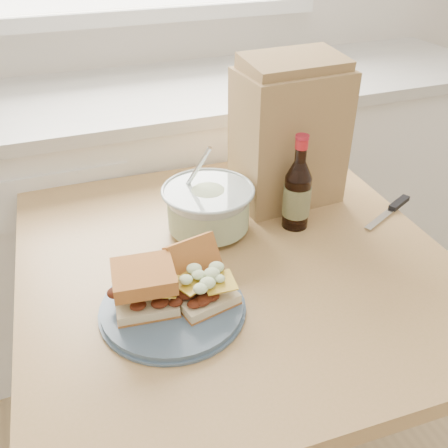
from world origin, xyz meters
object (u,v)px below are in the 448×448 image
object	(u,v)px
dining_table	(235,296)
plate	(173,307)
coleslaw_bowl	(208,210)
beer_bottle	(297,194)
paper_bag	(289,138)

from	to	relation	value
dining_table	plate	distance (m)	0.25
coleslaw_bowl	beer_bottle	distance (m)	0.22
beer_bottle	dining_table	bearing A→B (deg)	-148.80
plate	paper_bag	bearing A→B (deg)	38.36
coleslaw_bowl	beer_bottle	bearing A→B (deg)	-15.61
coleslaw_bowl	dining_table	bearing A→B (deg)	-82.00
beer_bottle	paper_bag	xyz separation A→B (m)	(0.04, 0.14, 0.08)
plate	coleslaw_bowl	distance (m)	0.30
coleslaw_bowl	paper_bag	bearing A→B (deg)	17.56
plate	beer_bottle	world-z (taller)	beer_bottle
dining_table	plate	world-z (taller)	plate
dining_table	beer_bottle	size ratio (longest dim) A/B	4.12
coleslaw_bowl	paper_bag	world-z (taller)	paper_bag
plate	beer_bottle	distance (m)	0.42
dining_table	beer_bottle	distance (m)	0.29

